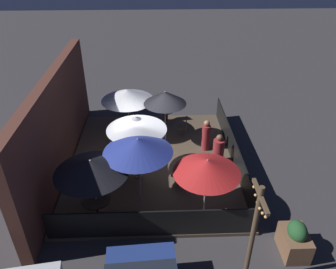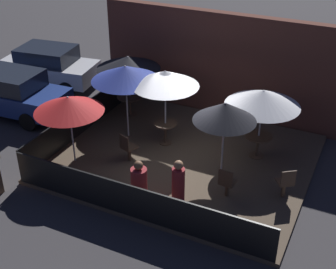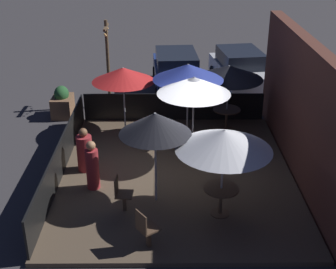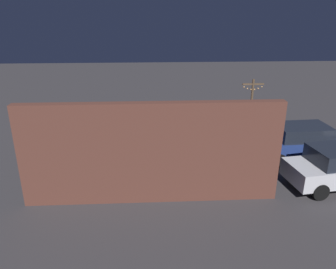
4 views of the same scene
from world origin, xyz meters
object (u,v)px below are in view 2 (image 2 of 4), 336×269
(dining_table_2, at_px, (165,127))
(parked_car_0, at_px, (9,92))
(patio_umbrella_1, at_px, (263,98))
(patio_umbrella_5, at_px, (126,73))
(patio_umbrella_3, at_px, (225,112))
(patron_1, at_px, (139,184))
(dining_table_1, at_px, (258,140))
(patio_chair_2, at_px, (227,182))
(patio_chair_0, at_px, (127,147))
(patron_0, at_px, (178,184))
(dining_table_0, at_px, (130,100))
(patio_umbrella_2, at_px, (165,78))
(patio_umbrella_4, at_px, (69,104))
(patio_umbrella_0, at_px, (128,63))
(parked_car_1, at_px, (48,66))
(patio_chair_1, at_px, (286,182))

(dining_table_2, relative_size, parked_car_0, 0.17)
(patio_umbrella_1, bearing_deg, patio_umbrella_5, -171.69)
(patio_umbrella_3, height_order, patron_1, patio_umbrella_3)
(dining_table_1, bearing_deg, patio_chair_2, -94.13)
(patio_umbrella_1, distance_m, dining_table_2, 3.21)
(dining_table_1, bearing_deg, patio_chair_0, -150.12)
(patron_0, bearing_deg, dining_table_1, -58.78)
(dining_table_2, bearing_deg, dining_table_0, 148.35)
(patio_umbrella_2, relative_size, patron_0, 1.84)
(patio_umbrella_2, relative_size, patio_chair_2, 2.73)
(patio_umbrella_2, height_order, patio_umbrella_4, patio_umbrella_2)
(patio_umbrella_0, bearing_deg, patron_1, -57.64)
(patron_0, relative_size, parked_car_1, 0.33)
(patio_umbrella_1, distance_m, patio_umbrella_3, 1.65)
(dining_table_1, height_order, parked_car_1, parked_car_1)
(dining_table_2, xyz_separation_m, patron_0, (1.65, -2.65, 0.06))
(patio_umbrella_0, bearing_deg, dining_table_0, 0.00)
(patio_umbrella_1, xyz_separation_m, patio_umbrella_5, (-4.15, -0.61, 0.24))
(patio_umbrella_2, relative_size, patron_1, 1.95)
(patio_umbrella_2, xyz_separation_m, patio_umbrella_3, (2.24, -1.02, -0.14))
(patio_chair_0, relative_size, patio_chair_1, 0.99)
(patio_umbrella_4, height_order, parked_car_0, patio_umbrella_4)
(patio_chair_2, relative_size, parked_car_1, 0.22)
(dining_table_1, relative_size, patron_0, 0.62)
(parked_car_1, bearing_deg, patio_umbrella_0, -21.39)
(dining_table_1, distance_m, parked_car_0, 8.88)
(dining_table_1, xyz_separation_m, patio_chair_2, (-0.17, -2.34, -0.08))
(patio_umbrella_0, distance_m, patio_umbrella_4, 3.32)
(dining_table_2, bearing_deg, patio_umbrella_3, -24.52)
(patio_chair_1, distance_m, patio_chair_2, 1.54)
(parked_car_0, bearing_deg, patio_umbrella_1, 2.04)
(patio_umbrella_1, bearing_deg, patron_1, -121.49)
(patio_chair_2, relative_size, parked_car_0, 0.21)
(patio_umbrella_0, relative_size, patio_chair_0, 2.37)
(dining_table_1, bearing_deg, patio_umbrella_1, 0.00)
(dining_table_2, distance_m, patron_0, 3.12)
(dining_table_0, distance_m, dining_table_1, 4.87)
(patio_umbrella_2, distance_m, patio_umbrella_4, 2.92)
(patio_umbrella_3, distance_m, patio_umbrella_4, 4.38)
(patio_chair_1, xyz_separation_m, patio_chair_2, (-1.40, -0.63, -0.02))
(dining_table_1, distance_m, dining_table_2, 2.89)
(patio_chair_2, bearing_deg, patio_umbrella_0, 60.91)
(patron_0, relative_size, parked_car_0, 0.31)
(patio_umbrella_3, relative_size, patron_1, 1.86)
(dining_table_0, relative_size, dining_table_1, 1.08)
(patio_umbrella_4, xyz_separation_m, patio_chair_2, (4.68, 0.28, -1.40))
(parked_car_0, bearing_deg, patio_umbrella_2, -0.21)
(patio_chair_0, relative_size, patio_chair_2, 1.02)
(patio_umbrella_3, bearing_deg, parked_car_1, 158.98)
(dining_table_0, bearing_deg, patio_umbrella_5, -62.97)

